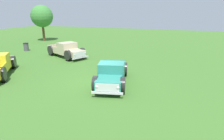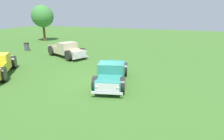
{
  "view_description": "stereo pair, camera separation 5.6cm",
  "coord_description": "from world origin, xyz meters",
  "px_view_note": "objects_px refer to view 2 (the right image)",
  "views": [
    {
      "loc": [
        -11.16,
        -4.89,
        4.59
      ],
      "look_at": [
        0.07,
        -0.68,
        0.9
      ],
      "focal_mm": 31.01,
      "sensor_mm": 36.0,
      "label": 1
    },
    {
      "loc": [
        -11.14,
        -4.94,
        4.59
      ],
      "look_at": [
        0.07,
        -0.68,
        0.9
      ],
      "focal_mm": 31.01,
      "sensor_mm": 36.0,
      "label": 2
    }
  ],
  "objects_px": {
    "pickup_truck_behind_right": "(68,50)",
    "trash_can": "(27,47)",
    "oak_tree_east": "(43,16)",
    "pickup_truck_foreground": "(111,75)"
  },
  "relations": [
    {
      "from": "trash_can",
      "to": "pickup_truck_behind_right",
      "type": "bearing_deg",
      "value": -100.18
    },
    {
      "from": "pickup_truck_foreground",
      "to": "pickup_truck_behind_right",
      "type": "xyz_separation_m",
      "value": [
        5.64,
        6.87,
        0.03
      ]
    },
    {
      "from": "pickup_truck_foreground",
      "to": "oak_tree_east",
      "type": "distance_m",
      "value": 22.08
    },
    {
      "from": "pickup_truck_behind_right",
      "to": "trash_can",
      "type": "height_order",
      "value": "pickup_truck_behind_right"
    },
    {
      "from": "oak_tree_east",
      "to": "trash_can",
      "type": "bearing_deg",
      "value": -155.56
    },
    {
      "from": "pickup_truck_behind_right",
      "to": "trash_can",
      "type": "distance_m",
      "value": 6.65
    },
    {
      "from": "trash_can",
      "to": "oak_tree_east",
      "type": "xyz_separation_m",
      "value": [
        7.28,
        3.31,
        3.28
      ]
    },
    {
      "from": "pickup_truck_foreground",
      "to": "trash_can",
      "type": "bearing_deg",
      "value": 63.07
    },
    {
      "from": "pickup_truck_behind_right",
      "to": "trash_can",
      "type": "bearing_deg",
      "value": 79.82
    },
    {
      "from": "trash_can",
      "to": "oak_tree_east",
      "type": "relative_size",
      "value": 0.17
    }
  ]
}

